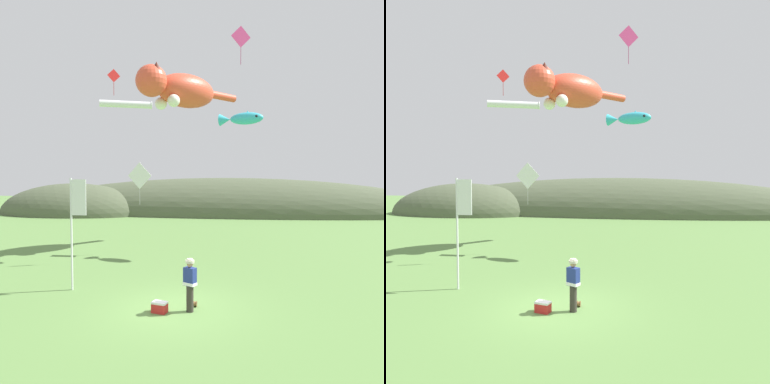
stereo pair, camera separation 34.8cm
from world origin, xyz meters
TOP-DOWN VIEW (x-y plane):
  - ground_plane at (0.00, 0.00)m, footprint 120.00×120.00m
  - distant_hill_ridge at (-3.31, 31.07)m, footprint 51.56×14.17m
  - festival_attendant at (0.53, -0.17)m, footprint 0.49×0.43m
  - kite_spool at (0.64, 0.31)m, footprint 0.12×0.20m
  - picnic_cooler at (-0.45, -0.39)m, footprint 0.55×0.43m
  - festival_banner_pole at (-4.27, 1.49)m, footprint 0.66×0.08m
  - kite_giant_cat at (-1.84, 11.15)m, footprint 5.81×6.61m
  - kite_fish_windsock at (2.09, 8.97)m, footprint 2.60×1.34m
  - kite_tube_streamer at (-3.97, 7.14)m, footprint 2.71×1.39m
  - kite_diamond_white at (-3.68, 8.51)m, footprint 1.49×0.37m
  - kite_diamond_red at (-6.78, 12.99)m, footprint 0.77×0.51m
  - kite_diamond_pink at (2.03, 8.38)m, footprint 1.04×0.53m

SIDE VIEW (x-z plane):
  - ground_plane at x=0.00m, z-range 0.00..0.00m
  - distant_hill_ridge at x=-3.31m, z-range -4.13..4.13m
  - kite_spool at x=0.64m, z-range 0.00..0.20m
  - picnic_cooler at x=-0.45m, z-range 0.00..0.36m
  - festival_attendant at x=0.53m, z-range 0.07..1.84m
  - festival_banner_pole at x=-4.27m, z-range 0.69..5.10m
  - kite_diamond_white at x=-3.68m, z-range 3.25..5.67m
  - kite_fish_windsock at x=2.09m, z-range 7.28..8.05m
  - kite_tube_streamer at x=-3.97m, z-range 8.06..8.50m
  - kite_giant_cat at x=-1.84m, z-range 8.62..11.09m
  - kite_diamond_red at x=-6.78m, z-range 10.46..12.27m
  - kite_diamond_pink at x=2.03m, z-range 10.91..12.96m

